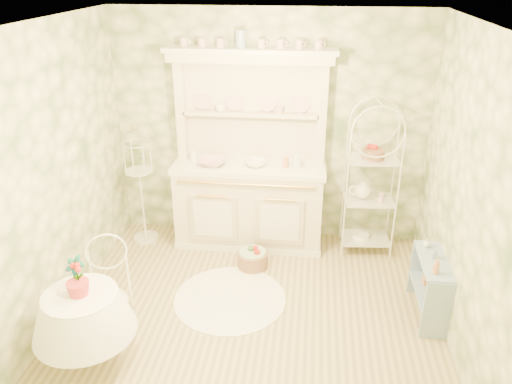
# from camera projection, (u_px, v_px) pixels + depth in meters

# --- Properties ---
(floor) EXTENTS (3.60, 3.60, 0.00)m
(floor) POSITION_uv_depth(u_px,v_px,m) (250.00, 324.00, 4.73)
(floor) COLOR tan
(floor) RESTS_ON ground
(ceiling) EXTENTS (3.60, 3.60, 0.00)m
(ceiling) POSITION_uv_depth(u_px,v_px,m) (248.00, 26.00, 3.59)
(ceiling) COLOR white
(ceiling) RESTS_ON floor
(wall_left) EXTENTS (3.60, 3.60, 0.00)m
(wall_left) POSITION_uv_depth(u_px,v_px,m) (45.00, 185.00, 4.35)
(wall_left) COLOR #F2E8C5
(wall_left) RESTS_ON floor
(wall_right) EXTENTS (3.60, 3.60, 0.00)m
(wall_right) POSITION_uv_depth(u_px,v_px,m) (473.00, 207.00, 3.97)
(wall_right) COLOR #F2E8C5
(wall_right) RESTS_ON floor
(wall_back) EXTENTS (3.60, 3.60, 0.00)m
(wall_back) POSITION_uv_depth(u_px,v_px,m) (269.00, 130.00, 5.78)
(wall_back) COLOR #F2E8C5
(wall_back) RESTS_ON floor
(wall_front) EXTENTS (3.60, 3.60, 0.00)m
(wall_front) POSITION_uv_depth(u_px,v_px,m) (204.00, 345.00, 2.54)
(wall_front) COLOR #F2E8C5
(wall_front) RESTS_ON floor
(kitchen_dresser) EXTENTS (1.87, 0.61, 2.29)m
(kitchen_dresser) POSITION_uv_depth(u_px,v_px,m) (249.00, 154.00, 5.64)
(kitchen_dresser) COLOR #EDE1C7
(kitchen_dresser) RESTS_ON floor
(bakers_rack) EXTENTS (0.60, 0.45, 1.84)m
(bakers_rack) POSITION_uv_depth(u_px,v_px,m) (371.00, 178.00, 5.57)
(bakers_rack) COLOR white
(bakers_rack) RESTS_ON floor
(side_shelf) EXTENTS (0.32, 0.69, 0.57)m
(side_shelf) POSITION_uv_depth(u_px,v_px,m) (429.00, 289.00, 4.75)
(side_shelf) COLOR #88A2C2
(side_shelf) RESTS_ON floor
(round_table) EXTENTS (0.69, 0.69, 0.64)m
(round_table) POSITION_uv_depth(u_px,v_px,m) (87.00, 333.00, 4.14)
(round_table) COLOR white
(round_table) RESTS_ON floor
(cafe_chair) EXTENTS (0.47, 0.47, 0.79)m
(cafe_chair) POSITION_uv_depth(u_px,v_px,m) (105.00, 307.00, 4.33)
(cafe_chair) COLOR white
(cafe_chair) RESTS_ON floor
(birdcage_stand) EXTENTS (0.38, 0.38, 1.53)m
(birdcage_stand) POSITION_uv_depth(u_px,v_px,m) (140.00, 182.00, 5.85)
(birdcage_stand) COLOR white
(birdcage_stand) RESTS_ON floor
(floor_basket) EXTENTS (0.34, 0.34, 0.19)m
(floor_basket) POSITION_uv_depth(u_px,v_px,m) (253.00, 259.00, 5.57)
(floor_basket) COLOR #91694B
(floor_basket) RESTS_ON floor
(lace_rug) EXTENTS (1.51, 1.51, 0.01)m
(lace_rug) POSITION_uv_depth(u_px,v_px,m) (230.00, 299.00, 5.07)
(lace_rug) COLOR white
(lace_rug) RESTS_ON floor
(bowl_floral) EXTENTS (0.34, 0.34, 0.08)m
(bowl_floral) POSITION_uv_depth(u_px,v_px,m) (213.00, 164.00, 5.69)
(bowl_floral) COLOR white
(bowl_floral) RESTS_ON kitchen_dresser
(bowl_white) EXTENTS (0.30, 0.30, 0.08)m
(bowl_white) POSITION_uv_depth(u_px,v_px,m) (256.00, 165.00, 5.66)
(bowl_white) COLOR white
(bowl_white) RESTS_ON kitchen_dresser
(cup_left) EXTENTS (0.14, 0.14, 0.09)m
(cup_left) POSITION_uv_depth(u_px,v_px,m) (221.00, 109.00, 5.62)
(cup_left) COLOR white
(cup_left) RESTS_ON kitchen_dresser
(cup_right) EXTENTS (0.11, 0.11, 0.09)m
(cup_right) POSITION_uv_depth(u_px,v_px,m) (280.00, 111.00, 5.55)
(cup_right) COLOR white
(cup_right) RESTS_ON kitchen_dresser
(potted_geranium) EXTENTS (0.19, 0.16, 0.32)m
(potted_geranium) POSITION_uv_depth(u_px,v_px,m) (77.00, 278.00, 3.95)
(potted_geranium) COLOR #3F7238
(potted_geranium) RESTS_ON round_table
(bottle_amber) EXTENTS (0.08, 0.08, 0.15)m
(bottle_amber) POSITION_uv_depth(u_px,v_px,m) (436.00, 267.00, 4.39)
(bottle_amber) COLOR tan
(bottle_amber) RESTS_ON side_shelf
(bottle_blue) EXTENTS (0.05, 0.05, 0.10)m
(bottle_blue) POSITION_uv_depth(u_px,v_px,m) (434.00, 254.00, 4.63)
(bottle_blue) COLOR #89A5BE
(bottle_blue) RESTS_ON side_shelf
(bottle_glass) EXTENTS (0.08, 0.08, 0.09)m
(bottle_glass) POSITION_uv_depth(u_px,v_px,m) (427.00, 244.00, 4.81)
(bottle_glass) COLOR silver
(bottle_glass) RESTS_ON side_shelf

